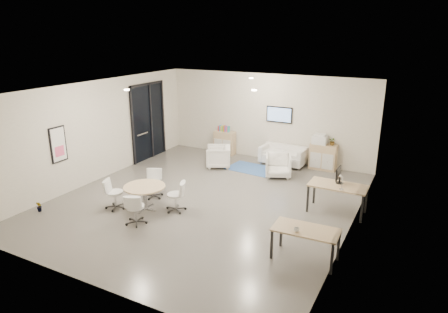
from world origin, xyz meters
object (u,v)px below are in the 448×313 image
sideboard_left (225,143)px  armchair_left (218,155)px  desk_front (306,232)px  loveseat (283,156)px  sideboard_right (323,157)px  armchair_right (278,164)px  desk_rear (338,188)px  round_table (145,189)px

sideboard_left → armchair_left: sideboard_left is taller
desk_front → loveseat: bearing=111.5°
sideboard_left → sideboard_right: 3.90m
sideboard_right → armchair_right: sideboard_right is taller
sideboard_left → sideboard_right: (3.90, -0.01, 0.00)m
armchair_left → desk_rear: armchair_left is taller
round_table → armchair_left: bearing=89.4°
armchair_right → sideboard_left: bearing=130.1°
sideboard_right → armchair_left: bearing=-156.4°
armchair_left → armchair_right: armchair_left is taller
sideboard_right → desk_front: sideboard_right is taller
armchair_left → desk_front: armchair_left is taller
sideboard_right → desk_front: bearing=-79.0°
sideboard_right → armchair_right: bearing=-128.5°
loveseat → armchair_left: size_ratio=1.94×
sideboard_left → sideboard_right: sideboard_right is taller
sideboard_left → armchair_right: 3.11m
armchair_left → desk_front: bearing=18.9°
loveseat → desk_front: desk_front is taller
desk_rear → desk_front: bearing=-91.5°
sideboard_left → desk_front: size_ratio=0.65×
armchair_right → desk_rear: size_ratio=0.56×
armchair_left → armchair_right: bearing=65.0°
sideboard_right → loveseat: size_ratio=0.56×
armchair_left → round_table: 4.08m
sideboard_left → loveseat: (2.50, -0.17, -0.13)m
armchair_left → sideboard_right: bearing=87.2°
loveseat → armchair_left: (-1.98, -1.32, 0.10)m
sideboard_left → desk_rear: size_ratio=0.60×
sideboard_left → desk_rear: 6.11m
armchair_left → loveseat: bearing=97.3°
armchair_right → desk_rear: 3.04m
desk_rear → round_table: 5.16m
sideboard_left → armchair_left: size_ratio=1.08×
armchair_left → desk_front: 6.39m
desk_front → round_table: desk_front is taller
desk_rear → loveseat: bearing=129.8°
sideboard_left → round_table: sideboard_left is taller
sideboard_right → desk_front: (1.16, -5.97, 0.19)m
desk_rear → round_table: size_ratio=1.35×
armchair_left → round_table: (-0.05, -4.08, 0.17)m
loveseat → desk_front: bearing=-63.1°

